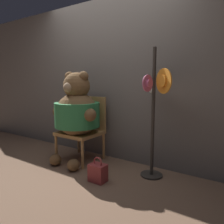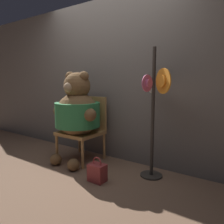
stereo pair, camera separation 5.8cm
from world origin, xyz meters
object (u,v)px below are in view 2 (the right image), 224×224
(teddy_bear, at_px, (77,111))
(hat_display_rack, at_px, (154,111))
(chair, at_px, (85,126))
(handbag_on_ground, at_px, (97,172))

(teddy_bear, relative_size, hat_display_rack, 0.83)
(chair, relative_size, handbag_on_ground, 3.14)
(teddy_bear, xyz_separation_m, handbag_on_ground, (0.64, -0.34, -0.66))
(chair, xyz_separation_m, handbag_on_ground, (0.67, -0.53, -0.40))
(teddy_bear, bearing_deg, handbag_on_ground, -27.93)
(teddy_bear, height_order, hat_display_rack, hat_display_rack)
(teddy_bear, relative_size, handbag_on_ground, 4.37)
(chair, height_order, teddy_bear, teddy_bear)
(chair, relative_size, hat_display_rack, 0.60)
(chair, distance_m, handbag_on_ground, 0.94)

